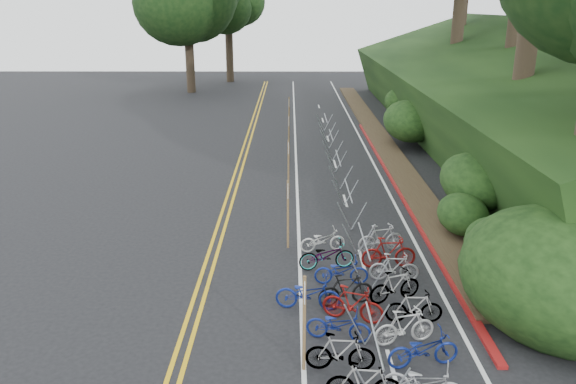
{
  "coord_description": "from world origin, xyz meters",
  "views": [
    {
      "loc": [
        0.67,
        -13.22,
        8.19
      ],
      "look_at": [
        0.59,
        7.32,
        1.3
      ],
      "focal_mm": 35.0,
      "sensor_mm": 36.0,
      "label": 1
    }
  ],
  "objects": [
    {
      "name": "road_markings",
      "position": [
        0.63,
        10.1,
        0.0
      ],
      "size": [
        7.47,
        80.0,
        0.01
      ],
      "color": "gold",
      "rests_on": "ground"
    },
    {
      "name": "signpost_near",
      "position": [
        1.0,
        -1.99,
        1.4
      ],
      "size": [
        0.08,
        0.4,
        2.44
      ],
      "color": "brown",
      "rests_on": "ground"
    },
    {
      "name": "ground",
      "position": [
        0.0,
        0.0,
        0.0
      ],
      "size": [
        120.0,
        120.0,
        0.0
      ],
      "primitive_type": "plane",
      "color": "black",
      "rests_on": "ground"
    },
    {
      "name": "bike_front",
      "position": [
        1.18,
        0.79,
        0.48
      ],
      "size": [
        0.85,
        1.9,
        0.97
      ],
      "primitive_type": "imported",
      "rotation": [
        0.0,
        0.0,
        1.46
      ],
      "color": "navy",
      "rests_on": "ground"
    },
    {
      "name": "bike_valet",
      "position": [
        2.91,
        0.74,
        0.48
      ],
      "size": [
        2.91,
        9.54,
        1.08
      ],
      "color": "slate",
      "rests_on": "ground"
    },
    {
      "name": "signposts_rest",
      "position": [
        0.6,
        14.0,
        1.43
      ],
      "size": [
        0.08,
        18.4,
        2.5
      ],
      "color": "brown",
      "rests_on": "ground"
    },
    {
      "name": "embankment",
      "position": [
        12.96,
        19.04,
        2.57
      ],
      "size": [
        14.3,
        48.14,
        9.11
      ],
      "color": "black",
      "rests_on": "ground"
    },
    {
      "name": "bike_rack_front",
      "position": [
        2.57,
        -2.26,
        0.85
      ],
      "size": [
        1.15,
        2.73,
        1.19
      ],
      "color": "#9297A0",
      "rests_on": "ground"
    },
    {
      "name": "bike_racks_rest",
      "position": [
        3.0,
        13.0,
        0.85
      ],
      "size": [
        1.14,
        23.0,
        1.17
      ],
      "color": "#9297A0",
      "rests_on": "ground"
    },
    {
      "name": "red_curb",
      "position": [
        5.7,
        12.0,
        0.05
      ],
      "size": [
        0.25,
        28.0,
        0.1
      ],
      "primitive_type": "cube",
      "color": "maroon",
      "rests_on": "ground"
    }
  ]
}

